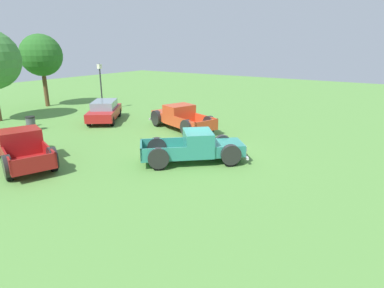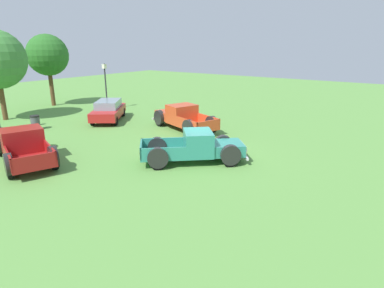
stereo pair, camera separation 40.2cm
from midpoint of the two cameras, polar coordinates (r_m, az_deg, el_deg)
name	(u,v)px [view 2 (the right image)]	position (r m, az deg, el deg)	size (l,w,h in m)	color
ground_plane	(200,156)	(16.43, 2.11, -2.13)	(80.00, 80.00, 0.00)	#5B9342
pickup_truck_foreground	(199,147)	(15.44, 2.07, -0.59)	(4.60, 4.84, 1.51)	#2D8475
pickup_truck_behind_left	(181,117)	(21.63, -1.35, 4.73)	(3.51, 5.58, 1.61)	#D14723
pickup_truck_behind_right	(23,145)	(17.52, -26.92, -0.17)	(3.56, 5.59, 1.61)	maroon
sedan_distant_a	(108,110)	(24.67, -14.02, 5.80)	(4.62, 4.10, 1.48)	#B21E1E
lamp_post_near	(106,86)	(28.77, -14.51, 9.89)	(0.36, 0.36, 3.89)	#2D2D33
trash_can	(35,123)	(23.65, -25.36, 3.43)	(0.59, 0.59, 0.95)	#4C4C51
oak_tree_east	(48,55)	(32.19, -23.69, 14.07)	(3.59, 3.59, 6.28)	brown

